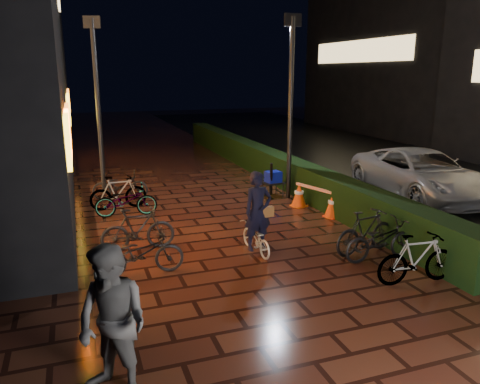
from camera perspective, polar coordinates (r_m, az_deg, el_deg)
name	(u,v)px	position (r m, az deg, el deg)	size (l,w,h in m)	color
ground	(271,274)	(9.11, 3.81, -9.99)	(80.00, 80.00, 0.00)	#381911
asphalt_road	(450,182)	(18.03, 24.27, 1.09)	(11.00, 60.00, 0.01)	black
hedge	(268,163)	(17.27, 3.44, 3.50)	(0.70, 20.00, 1.00)	black
bystander_person	(113,324)	(5.78, -15.26, -15.23)	(0.92, 0.72, 1.90)	#5D5D60
van	(421,174)	(15.48, 21.20, 2.11)	(2.38, 5.17, 1.44)	#ABAAAF
lamp_post_hedge	(291,100)	(14.08, 6.20, 11.04)	(0.51, 0.15, 5.37)	black
lamp_post_sf	(98,98)	(15.54, -16.98, 10.88)	(0.51, 0.23, 5.40)	black
cyclist	(257,224)	(9.86, 2.08, -3.88)	(0.67, 1.28, 1.80)	silver
traffic_barrier	(315,199)	(13.10, 9.16, -0.90)	(0.86, 1.70, 0.69)	#ED490C
cart_assembly	(273,178)	(14.43, 4.04, 1.68)	(0.68, 0.71, 1.15)	black
parked_bikes_storefront	(127,208)	(12.09, -13.60, -1.90)	(1.86, 6.46, 0.95)	black
parked_bikes_hedge	(386,243)	(9.83, 17.36, -5.90)	(1.71, 2.24, 0.95)	black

